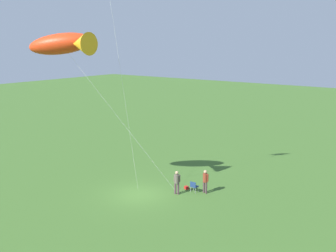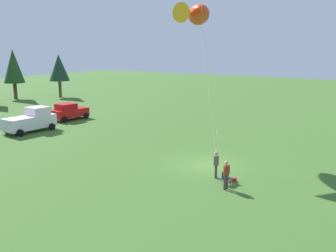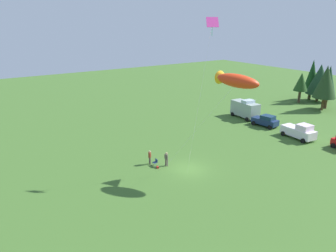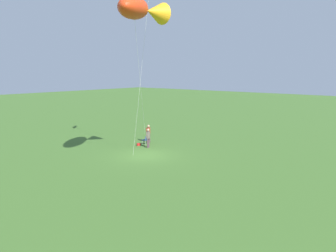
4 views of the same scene
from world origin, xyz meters
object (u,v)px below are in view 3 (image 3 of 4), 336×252
at_px(person_kite_flyer, 166,158).
at_px(person_spectator, 150,156).
at_px(truck_white_pickup, 299,131).
at_px(kite_large_fish, 235,80).
at_px(backpack_on_grass, 158,167).
at_px(kite_diamond_rainbow, 212,26).
at_px(car_navy_hatch, 266,121).
at_px(van_motorhome_grey, 245,109).
at_px(folding_chair, 155,162).

distance_m(person_kite_flyer, person_spectator, 2.08).
height_order(person_kite_flyer, truck_white_pickup, truck_white_pickup).
bearing_deg(kite_large_fish, truck_white_pickup, 99.54).
xyz_separation_m(person_kite_flyer, person_spectator, (-1.55, -1.39, 0.00)).
relative_size(backpack_on_grass, truck_white_pickup, 0.06).
bearing_deg(kite_large_fish, kite_diamond_rainbow, -158.63).
bearing_deg(car_navy_hatch, kite_large_fish, -69.44).
distance_m(person_kite_flyer, van_motorhome_grey, 24.67).
bearing_deg(folding_chair, kite_diamond_rainbow, 141.70).
height_order(person_kite_flyer, person_spectator, same).
xyz_separation_m(folding_chair, truck_white_pickup, (3.69, 22.46, 0.61)).
height_order(folding_chair, car_navy_hatch, car_navy_hatch).
bearing_deg(car_navy_hatch, kite_diamond_rainbow, -77.84).
bearing_deg(car_navy_hatch, van_motorhome_grey, 162.36).
bearing_deg(van_motorhome_grey, truck_white_pickup, -1.99).
relative_size(folding_chair, backpack_on_grass, 2.56).
height_order(person_spectator, kite_large_fish, kite_large_fish).
bearing_deg(truck_white_pickup, person_kite_flyer, -93.67).
bearing_deg(kite_diamond_rainbow, person_spectator, -132.16).
height_order(van_motorhome_grey, kite_diamond_rainbow, kite_diamond_rainbow).
xyz_separation_m(folding_chair, backpack_on_grass, (0.78, -0.20, -0.38)).
bearing_deg(van_motorhome_grey, folding_chair, -65.80).
height_order(van_motorhome_grey, kite_large_fish, kite_large_fish).
height_order(person_spectator, car_navy_hatch, car_navy_hatch).
relative_size(car_navy_hatch, truck_white_pickup, 0.86).
bearing_deg(truck_white_pickup, folding_chair, -95.33).
bearing_deg(kite_diamond_rainbow, car_navy_hatch, 110.35).
distance_m(backpack_on_grass, truck_white_pickup, 22.87).
bearing_deg(car_navy_hatch, truck_white_pickup, -12.93).
distance_m(van_motorhome_grey, kite_large_fish, 25.17).
relative_size(person_kite_flyer, van_motorhome_grey, 0.31).
bearing_deg(backpack_on_grass, kite_large_fish, 46.07).
height_order(person_kite_flyer, backpack_on_grass, person_kite_flyer).
xyz_separation_m(backpack_on_grass, van_motorhome_grey, (-9.17, 24.11, 1.53)).
distance_m(van_motorhome_grey, car_navy_hatch, 5.54).
relative_size(backpack_on_grass, kite_large_fish, 0.03).
height_order(backpack_on_grass, kite_diamond_rainbow, kite_diamond_rainbow).
xyz_separation_m(car_navy_hatch, kite_diamond_rainbow, (6.80, -18.32, 15.04)).
distance_m(person_kite_flyer, truck_white_pickup, 21.62).
height_order(person_kite_flyer, van_motorhome_grey, van_motorhome_grey).
height_order(truck_white_pickup, kite_large_fish, kite_large_fish).
bearing_deg(kite_large_fish, backpack_on_grass, -133.93).
relative_size(folding_chair, van_motorhome_grey, 0.15).
height_order(backpack_on_grass, car_navy_hatch, car_navy_hatch).
relative_size(folding_chair, kite_large_fish, 0.07).
height_order(person_spectator, van_motorhome_grey, van_motorhome_grey).
bearing_deg(kite_large_fish, person_spectator, -139.96).
bearing_deg(van_motorhome_grey, kite_large_fish, -45.80).
bearing_deg(van_motorhome_grey, backpack_on_grass, -64.31).
bearing_deg(kite_diamond_rainbow, van_motorhome_grey, 122.43).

